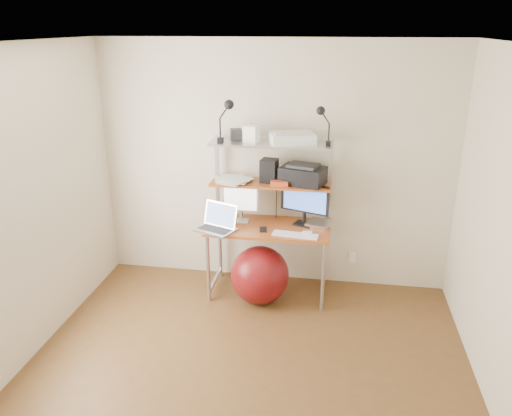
{
  "coord_description": "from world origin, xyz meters",
  "views": [
    {
      "loc": [
        0.61,
        -3.07,
        2.62
      ],
      "look_at": [
        -0.08,
        1.15,
        1.03
      ],
      "focal_mm": 35.0,
      "sensor_mm": 36.0,
      "label": 1
    }
  ],
  "objects_px": {
    "laptop": "(218,224)",
    "printer": "(303,175)",
    "monitor_silver": "(241,201)",
    "monitor_black": "(305,200)",
    "exercise_ball": "(260,275)"
  },
  "relations": [
    {
      "from": "monitor_silver",
      "to": "laptop",
      "type": "distance_m",
      "value": 0.34
    },
    {
      "from": "monitor_silver",
      "to": "laptop",
      "type": "bearing_deg",
      "value": -127.98
    },
    {
      "from": "monitor_black",
      "to": "laptop",
      "type": "relative_size",
      "value": 1.11
    },
    {
      "from": "monitor_silver",
      "to": "monitor_black",
      "type": "xyz_separation_m",
      "value": [
        0.64,
        0.02,
        0.04
      ]
    },
    {
      "from": "laptop",
      "to": "printer",
      "type": "relative_size",
      "value": 0.94
    },
    {
      "from": "exercise_ball",
      "to": "printer",
      "type": "bearing_deg",
      "value": 40.96
    },
    {
      "from": "laptop",
      "to": "printer",
      "type": "bearing_deg",
      "value": 42.93
    },
    {
      "from": "monitor_silver",
      "to": "printer",
      "type": "relative_size",
      "value": 0.85
    },
    {
      "from": "monitor_black",
      "to": "exercise_ball",
      "type": "height_order",
      "value": "monitor_black"
    },
    {
      "from": "exercise_ball",
      "to": "monitor_silver",
      "type": "bearing_deg",
      "value": 130.97
    },
    {
      "from": "monitor_silver",
      "to": "laptop",
      "type": "height_order",
      "value": "monitor_silver"
    },
    {
      "from": "laptop",
      "to": "monitor_black",
      "type": "bearing_deg",
      "value": 40.6
    },
    {
      "from": "monitor_silver",
      "to": "printer",
      "type": "xyz_separation_m",
      "value": [
        0.61,
        0.05,
        0.29
      ]
    },
    {
      "from": "monitor_black",
      "to": "exercise_ball",
      "type": "bearing_deg",
      "value": -123.79
    },
    {
      "from": "laptop",
      "to": "printer",
      "type": "xyz_separation_m",
      "value": [
        0.79,
        0.29,
        0.45
      ]
    }
  ]
}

